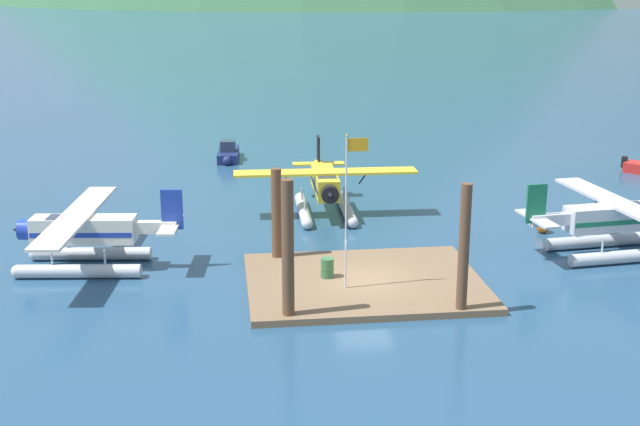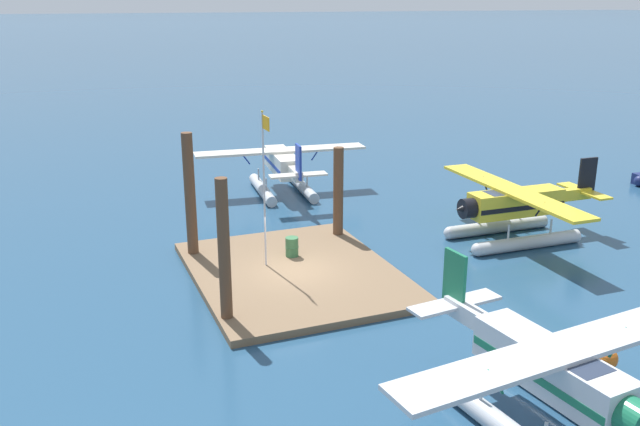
# 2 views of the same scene
# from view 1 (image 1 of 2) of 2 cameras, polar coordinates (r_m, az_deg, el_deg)

# --- Properties ---
(ground_plane) EXTENTS (1200.00, 1200.00, 0.00)m
(ground_plane) POSITION_cam_1_polar(r_m,az_deg,el_deg) (37.32, 3.04, -4.99)
(ground_plane) COLOR navy
(dock_platform) EXTENTS (10.42, 8.30, 0.30)m
(dock_platform) POSITION_cam_1_polar(r_m,az_deg,el_deg) (37.27, 3.05, -4.77)
(dock_platform) COLOR brown
(dock_platform) RESTS_ON ground
(piling_near_left) EXTENTS (0.49, 0.49, 5.84)m
(piling_near_left) POSITION_cam_1_polar(r_m,az_deg,el_deg) (32.56, -2.22, -2.69)
(piling_near_left) COLOR brown
(piling_near_left) RESTS_ON ground
(piling_near_right) EXTENTS (0.44, 0.44, 5.53)m
(piling_near_right) POSITION_cam_1_polar(r_m,az_deg,el_deg) (33.67, 9.83, -2.57)
(piling_near_right) COLOR brown
(piling_near_right) RESTS_ON ground
(piling_far_left) EXTENTS (0.49, 0.49, 4.64)m
(piling_far_left) POSITION_cam_1_polar(r_m,az_deg,el_deg) (39.56, -2.99, -0.22)
(piling_far_left) COLOR brown
(piling_far_left) RESTS_ON ground
(flagpole) EXTENTS (0.95, 0.10, 6.75)m
(flagpole) POSITION_cam_1_polar(r_m,az_deg,el_deg) (34.94, 2.00, 1.23)
(flagpole) COLOR silver
(flagpole) RESTS_ON dock_platform
(fuel_drum) EXTENTS (0.62, 0.62, 0.88)m
(fuel_drum) POSITION_cam_1_polar(r_m,az_deg,el_deg) (37.28, 0.50, -3.78)
(fuel_drum) COLOR #33663D
(fuel_drum) RESTS_ON dock_platform
(mooring_buoy) EXTENTS (0.76, 0.76, 0.76)m
(mooring_buoy) POSITION_cam_1_polar(r_m,az_deg,el_deg) (46.26, 15.04, -0.86)
(mooring_buoy) COLOR orange
(mooring_buoy) RESTS_ON ground
(seaplane_silver_stbd_fwd) EXTENTS (7.96, 10.49, 3.84)m
(seaplane_silver_stbd_fwd) POSITION_cam_1_polar(r_m,az_deg,el_deg) (43.25, 19.43, -0.74)
(seaplane_silver_stbd_fwd) COLOR #B7BABF
(seaplane_silver_stbd_fwd) RESTS_ON ground
(seaplane_cream_port_fwd) EXTENTS (7.95, 10.49, 3.84)m
(seaplane_cream_port_fwd) POSITION_cam_1_polar(r_m,az_deg,el_deg) (40.40, -15.89, -1.58)
(seaplane_cream_port_fwd) COLOR #B7BABF
(seaplane_cream_port_fwd) RESTS_ON ground
(seaplane_yellow_bow_centre) EXTENTS (10.43, 7.98, 3.84)m
(seaplane_yellow_bow_centre) POSITION_cam_1_polar(r_m,az_deg,el_deg) (47.66, 0.35, 1.68)
(seaplane_yellow_bow_centre) COLOR #B7BABF
(seaplane_yellow_bow_centre) RESTS_ON ground
(boat_navy_open_north) EXTENTS (1.74, 4.89, 1.50)m
(boat_navy_open_north) POSITION_cam_1_polar(r_m,az_deg,el_deg) (62.94, -6.31, 4.09)
(boat_navy_open_north) COLOR navy
(boat_navy_open_north) RESTS_ON ground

